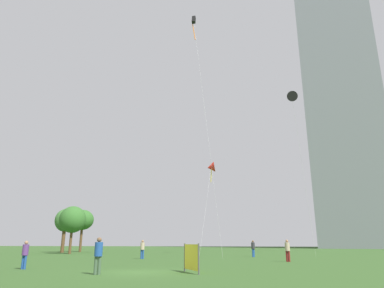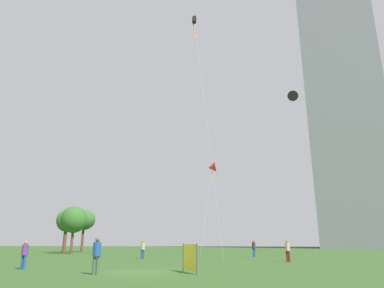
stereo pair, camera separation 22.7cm
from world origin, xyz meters
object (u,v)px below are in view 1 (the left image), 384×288
object	(u,v)px
park_tree_1	(65,221)
distant_highrise_0	(345,112)
person_standing_2	(142,248)
kite_flying_3	(211,167)
person_standing_4	(253,247)
distant_highrise_1	(344,98)
park_tree_2	(83,220)
person_standing_0	(25,253)
event_banner	(191,257)
kite_flying_1	(292,97)
person_standing_1	(98,253)
kite_flying_2	(194,23)
person_standing_5	(287,249)
park_tree_0	(73,220)

from	to	relation	value
park_tree_1	distant_highrise_0	xyz separation A→B (m)	(65.25, 87.22, 47.30)
person_standing_2	kite_flying_3	distance (m)	20.37
person_standing_4	distant_highrise_1	distance (m)	90.00
person_standing_4	park_tree_2	bearing A→B (deg)	103.42
person_standing_0	event_banner	distance (m)	10.65
park_tree_1	person_standing_4	bearing A→B (deg)	-19.83
kite_flying_1	distant_highrise_1	xyz separation A→B (m)	(22.19, 73.84, 29.16)
person_standing_1	kite_flying_3	distance (m)	35.47
kite_flying_1	kite_flying_2	world-z (taller)	kite_flying_2
person_standing_1	event_banner	bearing A→B (deg)	-179.39
person_standing_0	person_standing_5	distance (m)	20.59
kite_flying_1	park_tree_0	distance (m)	36.15
person_standing_1	person_standing_2	size ratio (longest dim) A/B	1.00
person_standing_1	park_tree_2	xyz separation A→B (m)	(-24.87, 40.71, 4.46)
kite_flying_3	event_banner	distance (m)	33.79
person_standing_1	distant_highrise_0	distance (m)	139.70
person_standing_2	distant_highrise_1	distance (m)	99.76
event_banner	park_tree_0	bearing A→B (deg)	131.40
person_standing_2	park_tree_1	world-z (taller)	park_tree_1
person_standing_2	event_banner	world-z (taller)	person_standing_2
person_standing_4	distant_highrise_1	world-z (taller)	distant_highrise_1
person_standing_4	park_tree_1	bearing A→B (deg)	110.36
kite_flying_2	event_banner	distance (m)	36.88
park_tree_2	person_standing_4	bearing A→B (deg)	-26.77
kite_flying_2	person_standing_2	bearing A→B (deg)	-125.67
park_tree_0	park_tree_2	xyz separation A→B (m)	(-4.26, 10.12, 0.60)
kite_flying_2	event_banner	xyz separation A→B (m)	(4.53, -20.90, -30.04)
kite_flying_1	kite_flying_2	distance (m)	17.33
person_standing_0	kite_flying_1	distance (m)	32.57
distant_highrise_1	park_tree_1	bearing A→B (deg)	-119.28
kite_flying_3	distant_highrise_0	world-z (taller)	distant_highrise_0
kite_flying_2	person_standing_1	bearing A→B (deg)	-89.77
person_standing_4	park_tree_1	xyz separation A→B (m)	(-32.14, 11.59, 4.10)
distant_highrise_0	distant_highrise_1	bearing A→B (deg)	-115.70
person_standing_4	event_banner	xyz separation A→B (m)	(-2.01, -22.75, -0.25)
event_banner	distant_highrise_0	bearing A→B (deg)	73.89
park_tree_1	person_standing_5	bearing A→B (deg)	-30.97
person_standing_4	distant_highrise_1	bearing A→B (deg)	19.06
person_standing_0	kite_flying_2	xyz separation A→B (m)	(6.11, 20.71, 29.88)
person_standing_2	park_tree_1	xyz separation A→B (m)	(-21.49, 19.17, 4.10)
person_standing_5	distant_highrise_1	bearing A→B (deg)	85.57
kite_flying_3	person_standing_1	bearing A→B (deg)	-90.28
person_standing_2	kite_flying_3	bearing A→B (deg)	-118.42
person_standing_0	person_standing_5	bearing A→B (deg)	40.75
person_standing_1	kite_flying_2	world-z (taller)	kite_flying_2
person_standing_0	park_tree_2	distance (m)	42.89
person_standing_2	kite_flying_2	xyz separation A→B (m)	(4.11, 5.73, 29.79)
person_standing_4	park_tree_0	size ratio (longest dim) A/B	0.27
kite_flying_3	park_tree_1	xyz separation A→B (m)	(-25.86, 2.96, -7.42)
park_tree_2	person_standing_1	bearing A→B (deg)	-58.58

